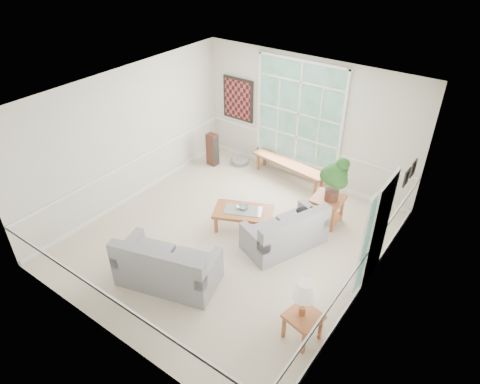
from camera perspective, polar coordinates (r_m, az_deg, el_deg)
name	(u,v)px	position (r m, az deg, el deg)	size (l,w,h in m)	color
floor	(230,238)	(8.82, -1.30, -6.10)	(5.50, 6.00, 0.01)	beige
ceiling	(228,98)	(7.28, -1.60, 12.44)	(5.50, 6.00, 0.02)	white
wall_back	(307,121)	(10.22, 8.88, 9.36)	(5.50, 0.02, 3.00)	silver
wall_front	(99,266)	(6.30, -18.31, -9.37)	(5.50, 0.02, 3.00)	silver
wall_left	(128,136)	(9.66, -14.67, 7.17)	(0.02, 6.00, 3.00)	silver
wall_right	(372,229)	(6.92, 17.14, -4.73)	(0.02, 6.00, 3.00)	silver
window_back	(299,113)	(10.21, 7.85, 10.35)	(2.30, 0.08, 2.40)	white
entry_door	(378,231)	(7.66, 17.93, -4.97)	(0.08, 0.90, 2.10)	white
door_sidelight	(365,246)	(7.12, 16.29, -6.96)	(0.08, 0.26, 1.90)	white
wall_art	(238,99)	(11.08, -0.28, 12.27)	(0.90, 0.06, 1.10)	maroon
wall_frame_near	(406,177)	(8.34, 21.27, 1.84)	(0.04, 0.26, 0.32)	black
wall_frame_far	(413,168)	(8.68, 22.07, 2.95)	(0.04, 0.26, 0.32)	black
loveseat_right	(285,227)	(8.42, 5.98, -4.71)	(0.83, 1.60, 0.86)	gray
loveseat_front	(168,260)	(7.70, -9.62, -8.99)	(1.75, 0.90, 0.95)	gray
coffee_table	(243,219)	(8.92, 0.44, -3.64)	(1.21, 0.66, 0.45)	#97522C
pewter_bowl	(243,207)	(8.84, 0.38, -1.96)	(0.28, 0.28, 0.07)	gray
window_bench	(289,171)	(10.60, 6.49, 2.76)	(1.99, 0.39, 0.46)	#97522C
end_table	(326,210)	(9.23, 11.46, -2.36)	(0.62, 0.62, 0.62)	#97522C
houseplant	(334,180)	(8.75, 12.38, 1.63)	(0.57, 0.57, 0.97)	#204E1C
side_table	(302,326)	(6.97, 8.31, -17.31)	(0.50, 0.50, 0.51)	#97522C
table_lamp	(304,299)	(6.55, 8.49, -13.89)	(0.38, 0.38, 0.65)	white
pet_bed	(240,161)	(11.32, 0.02, 4.19)	(0.48, 0.48, 0.14)	gray
floor_speaker	(212,150)	(11.12, -3.69, 5.67)	(0.27, 0.21, 0.86)	#412118
cat	(305,212)	(8.71, 8.60, -2.65)	(0.37, 0.26, 0.17)	black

